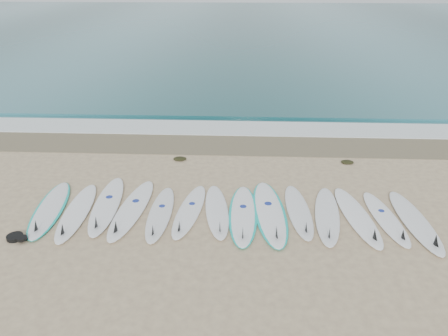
{
  "coord_description": "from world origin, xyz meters",
  "views": [
    {
      "loc": [
        0.27,
        -8.29,
        4.96
      ],
      "look_at": [
        -0.19,
        1.51,
        0.4
      ],
      "focal_mm": 35.0,
      "sensor_mm": 36.0,
      "label": 1
    }
  ],
  "objects_px": {
    "surfboard_0": "(49,209)",
    "leash_coil": "(17,237)",
    "surfboard_13": "(416,222)",
    "surfboard_7": "(243,215)"
  },
  "relations": [
    {
      "from": "surfboard_7",
      "to": "surfboard_13",
      "type": "relative_size",
      "value": 0.98
    },
    {
      "from": "surfboard_0",
      "to": "leash_coil",
      "type": "relative_size",
      "value": 5.76
    },
    {
      "from": "surfboard_0",
      "to": "leash_coil",
      "type": "xyz_separation_m",
      "value": [
        -0.2,
        -1.12,
        0.0
      ]
    },
    {
      "from": "surfboard_13",
      "to": "leash_coil",
      "type": "height_order",
      "value": "surfboard_13"
    },
    {
      "from": "surfboard_0",
      "to": "surfboard_7",
      "type": "relative_size",
      "value": 1.02
    },
    {
      "from": "surfboard_7",
      "to": "leash_coil",
      "type": "bearing_deg",
      "value": -166.45
    },
    {
      "from": "surfboard_7",
      "to": "surfboard_0",
      "type": "bearing_deg",
      "value": 179.47
    },
    {
      "from": "surfboard_0",
      "to": "surfboard_13",
      "type": "relative_size",
      "value": 1.0
    },
    {
      "from": "surfboard_7",
      "to": "surfboard_13",
      "type": "bearing_deg",
      "value": -2.23
    },
    {
      "from": "surfboard_0",
      "to": "leash_coil",
      "type": "bearing_deg",
      "value": -107.22
    }
  ]
}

